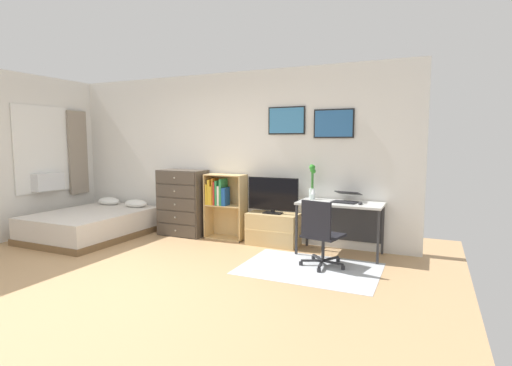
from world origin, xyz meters
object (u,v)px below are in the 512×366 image
(dresser, at_px, (183,203))
(desk, at_px, (341,211))
(bed, at_px, (93,224))
(computer_mouse, at_px, (360,203))
(tv_stand, at_px, (273,229))
(office_chair, at_px, (320,232))
(bookshelf, at_px, (223,201))
(wine_glass, at_px, (313,192))
(bamboo_vase, at_px, (312,180))
(laptop, at_px, (346,198))
(television, at_px, (273,196))

(dresser, distance_m, desk, 2.69)
(bed, relative_size, computer_mouse, 18.35)
(tv_stand, relative_size, office_chair, 0.92)
(bookshelf, bearing_deg, wine_glass, -7.86)
(bed, height_order, bamboo_vase, bamboo_vase)
(desk, distance_m, laptop, 0.21)
(bookshelf, distance_m, tv_stand, 0.99)
(dresser, bearing_deg, bamboo_vase, 1.99)
(tv_stand, xyz_separation_m, wine_glass, (0.67, -0.17, 0.63))
(office_chair, xyz_separation_m, computer_mouse, (0.38, 0.62, 0.30))
(tv_stand, bearing_deg, bamboo_vase, 6.11)
(bed, bearing_deg, desk, 10.72)
(bed, distance_m, office_chair, 3.89)
(desk, distance_m, office_chair, 0.78)
(television, relative_size, laptop, 1.94)
(desk, xyz_separation_m, office_chair, (-0.10, -0.76, -0.14))
(bamboo_vase, bearing_deg, bed, -167.02)
(computer_mouse, bearing_deg, wine_glass, -178.22)
(bed, xyz_separation_m, computer_mouse, (4.27, 0.60, 0.54))
(desk, bearing_deg, computer_mouse, -26.24)
(bed, height_order, desk, desk)
(dresser, bearing_deg, desk, 0.12)
(tv_stand, height_order, wine_glass, wine_glass)
(television, relative_size, computer_mouse, 7.75)
(wine_glass, bearing_deg, bamboo_vase, 110.17)
(laptop, bearing_deg, desk, -167.67)
(laptop, relative_size, computer_mouse, 4.00)
(television, relative_size, bamboo_vase, 1.57)
(bookshelf, height_order, office_chair, bookshelf)
(dresser, xyz_separation_m, tv_stand, (1.65, 0.02, -0.31))
(television, relative_size, desk, 0.69)
(bookshelf, bearing_deg, tv_stand, -3.13)
(office_chair, relative_size, computer_mouse, 8.27)
(desk, distance_m, wine_glass, 0.48)
(dresser, distance_m, bookshelf, 0.74)
(bookshelf, bearing_deg, office_chair, -23.90)
(television, bearing_deg, laptop, 0.91)
(tv_stand, xyz_separation_m, computer_mouse, (1.32, -0.15, 0.51))
(bookshelf, distance_m, television, 0.93)
(office_chair, relative_size, wine_glass, 4.78)
(bed, bearing_deg, computer_mouse, 8.20)
(television, height_order, wine_glass, television)
(tv_stand, relative_size, desk, 0.68)
(tv_stand, bearing_deg, laptop, -0.25)
(office_chair, height_order, laptop, laptop)
(bed, relative_size, bookshelf, 1.81)
(dresser, xyz_separation_m, wine_glass, (2.32, -0.15, 0.32))
(tv_stand, height_order, desk, desk)
(wine_glass, bearing_deg, laptop, 20.75)
(office_chair, bearing_deg, television, 154.24)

